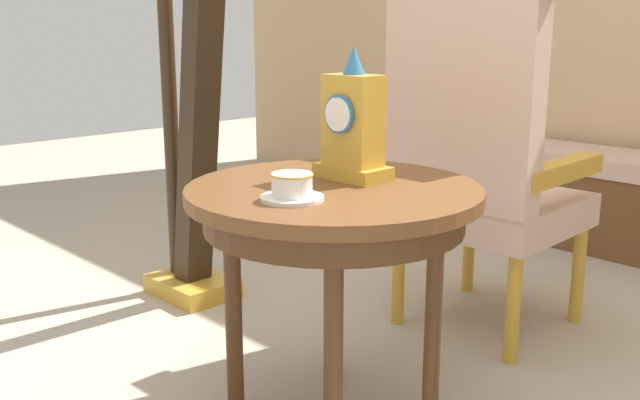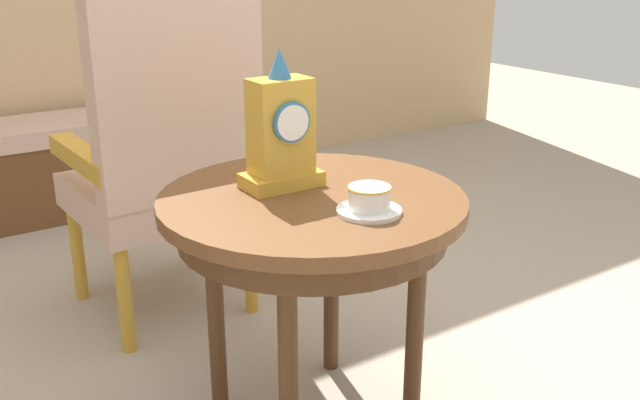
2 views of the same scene
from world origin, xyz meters
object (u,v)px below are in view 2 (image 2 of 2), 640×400
Objects in this scene: mantel_clock at (281,133)px; armchair at (166,147)px; teacup_left at (369,201)px; side_table at (312,224)px; window_bench at (46,168)px.

armchair is at bearing 93.92° from mantel_clock.
teacup_left is at bearing -83.13° from armchair.
window_bench is at bearing 94.86° from side_table.
armchair reaches higher than mantel_clock.
mantel_clock is at bearing 103.73° from teacup_left.
mantel_clock reaches higher than teacup_left.
side_table is 0.23m from mantel_clock.
mantel_clock is (-0.03, 0.09, 0.21)m from side_table.
side_table is at bearing -73.95° from mantel_clock.
side_table is 2.19× the size of mantel_clock.
mantel_clock is (-0.07, 0.27, 0.11)m from teacup_left.
mantel_clock reaches higher than window_bench.
side_table is 0.20m from teacup_left.
armchair is at bearing 95.53° from side_table.
armchair is 1.31m from window_bench.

